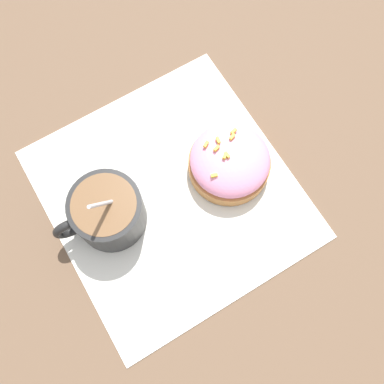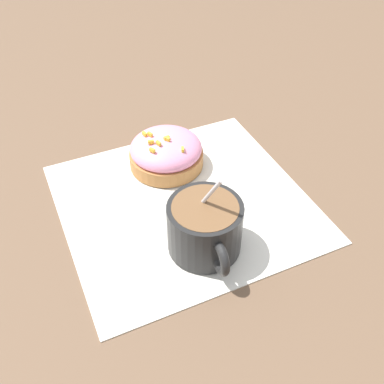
% 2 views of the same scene
% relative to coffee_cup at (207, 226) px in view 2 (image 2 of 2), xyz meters
% --- Properties ---
extents(ground_plane, '(3.00, 3.00, 0.00)m').
position_rel_coffee_cup_xyz_m(ground_plane, '(0.07, 0.00, -0.03)').
color(ground_plane, brown).
extents(paper_napkin, '(0.29, 0.30, 0.00)m').
position_rel_coffee_cup_xyz_m(paper_napkin, '(0.07, 0.00, -0.03)').
color(paper_napkin, white).
rests_on(paper_napkin, ground_plane).
extents(coffee_cup, '(0.10, 0.08, 0.10)m').
position_rel_coffee_cup_xyz_m(coffee_cup, '(0.00, 0.00, 0.00)').
color(coffee_cup, black).
rests_on(coffee_cup, paper_napkin).
extents(frosted_pastry, '(0.09, 0.09, 0.05)m').
position_rel_coffee_cup_xyz_m(frosted_pastry, '(0.14, 0.01, -0.01)').
color(frosted_pastry, '#B2753D').
rests_on(frosted_pastry, paper_napkin).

